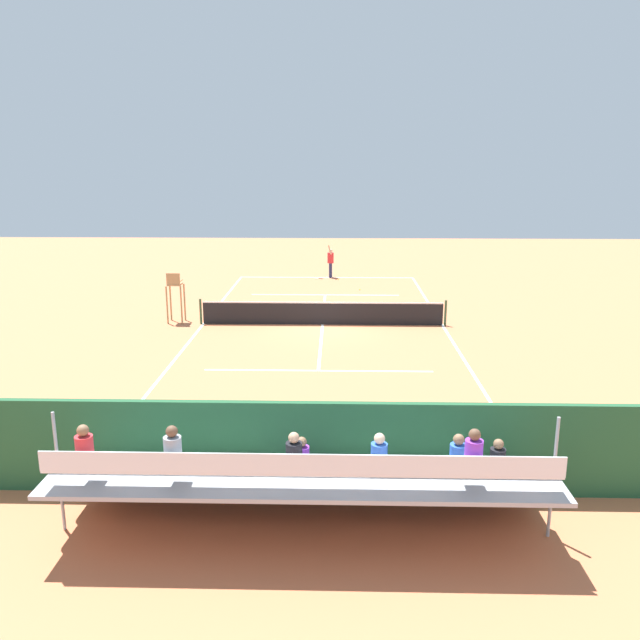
{
  "coord_description": "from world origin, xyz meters",
  "views": [
    {
      "loc": [
        -0.58,
        26.22,
        6.77
      ],
      "look_at": [
        0.0,
        4.0,
        1.2
      ],
      "focal_mm": 36.4,
      "sensor_mm": 36.0,
      "label": 1
    }
  ],
  "objects_px": {
    "equipment_bag": "(303,471)",
    "tennis_racket": "(317,278)",
    "tennis_ball_near": "(338,279)",
    "umpire_chair": "(175,292)",
    "courtside_bench": "(379,453)",
    "tennis_player": "(331,260)",
    "bleacher_stand": "(308,482)",
    "tennis_ball_far": "(360,289)",
    "tennis_net": "(322,313)"
  },
  "relations": [
    {
      "from": "equipment_bag",
      "to": "tennis_racket",
      "type": "relative_size",
      "value": 1.57
    },
    {
      "from": "tennis_racket",
      "to": "tennis_ball_near",
      "type": "distance_m",
      "value": 1.27
    },
    {
      "from": "umpire_chair",
      "to": "equipment_bag",
      "type": "height_order",
      "value": "umpire_chair"
    },
    {
      "from": "equipment_bag",
      "to": "tennis_ball_near",
      "type": "distance_m",
      "value": 23.72
    },
    {
      "from": "tennis_racket",
      "to": "courtside_bench",
      "type": "bearing_deg",
      "value": 94.95
    },
    {
      "from": "umpire_chair",
      "to": "tennis_player",
      "type": "bearing_deg",
      "value": -120.76
    },
    {
      "from": "umpire_chair",
      "to": "courtside_bench",
      "type": "bearing_deg",
      "value": 119.75
    },
    {
      "from": "bleacher_stand",
      "to": "tennis_racket",
      "type": "distance_m",
      "value": 26.07
    },
    {
      "from": "courtside_bench",
      "to": "tennis_ball_far",
      "type": "distance_m",
      "value": 20.61
    },
    {
      "from": "equipment_bag",
      "to": "tennis_ball_far",
      "type": "relative_size",
      "value": 13.64
    },
    {
      "from": "tennis_net",
      "to": "tennis_racket",
      "type": "height_order",
      "value": "tennis_net"
    },
    {
      "from": "tennis_ball_far",
      "to": "bleacher_stand",
      "type": "bearing_deg",
      "value": 85.64
    },
    {
      "from": "umpire_chair",
      "to": "equipment_bag",
      "type": "distance_m",
      "value": 14.97
    },
    {
      "from": "bleacher_stand",
      "to": "equipment_bag",
      "type": "relative_size",
      "value": 10.07
    },
    {
      "from": "tennis_net",
      "to": "tennis_ball_near",
      "type": "xyz_separation_m",
      "value": [
        -0.67,
        -10.3,
        -0.47
      ]
    },
    {
      "from": "equipment_bag",
      "to": "tennis_player",
      "type": "distance_m",
      "value": 24.44
    },
    {
      "from": "courtside_bench",
      "to": "tennis_racket",
      "type": "distance_m",
      "value": 24.03
    },
    {
      "from": "umpire_chair",
      "to": "tennis_player",
      "type": "relative_size",
      "value": 1.11
    },
    {
      "from": "umpire_chair",
      "to": "tennis_net",
      "type": "bearing_deg",
      "value": 177.79
    },
    {
      "from": "equipment_bag",
      "to": "tennis_player",
      "type": "bearing_deg",
      "value": -90.82
    },
    {
      "from": "tennis_net",
      "to": "umpire_chair",
      "type": "xyz_separation_m",
      "value": [
        6.2,
        -0.24,
        0.81
      ]
    },
    {
      "from": "tennis_player",
      "to": "tennis_racket",
      "type": "distance_m",
      "value": 1.31
    },
    {
      "from": "bleacher_stand",
      "to": "equipment_bag",
      "type": "height_order",
      "value": "bleacher_stand"
    },
    {
      "from": "bleacher_stand",
      "to": "tennis_ball_far",
      "type": "xyz_separation_m",
      "value": [
        -1.73,
        -22.71,
        -0.93
      ]
    },
    {
      "from": "equipment_bag",
      "to": "courtside_bench",
      "type": "bearing_deg",
      "value": -175.55
    },
    {
      "from": "umpire_chair",
      "to": "tennis_ball_near",
      "type": "xyz_separation_m",
      "value": [
        -6.87,
        -10.06,
        -1.28
      ]
    },
    {
      "from": "tennis_player",
      "to": "tennis_racket",
      "type": "bearing_deg",
      "value": 25.05
    },
    {
      "from": "bleacher_stand",
      "to": "courtside_bench",
      "type": "distance_m",
      "value": 2.58
    },
    {
      "from": "bleacher_stand",
      "to": "tennis_ball_far",
      "type": "height_order",
      "value": "bleacher_stand"
    },
    {
      "from": "equipment_bag",
      "to": "bleacher_stand",
      "type": "bearing_deg",
      "value": 96.0
    },
    {
      "from": "umpire_chair",
      "to": "equipment_bag",
      "type": "relative_size",
      "value": 2.38
    },
    {
      "from": "equipment_bag",
      "to": "tennis_player",
      "type": "relative_size",
      "value": 0.47
    },
    {
      "from": "umpire_chair",
      "to": "tennis_ball_near",
      "type": "distance_m",
      "value": 12.25
    },
    {
      "from": "tennis_net",
      "to": "tennis_player",
      "type": "xyz_separation_m",
      "value": [
        -0.22,
        -11.03,
        0.51
      ]
    },
    {
      "from": "bleacher_stand",
      "to": "equipment_bag",
      "type": "distance_m",
      "value": 2.13
    },
    {
      "from": "equipment_bag",
      "to": "tennis_net",
      "type": "bearing_deg",
      "value": -90.55
    },
    {
      "from": "courtside_bench",
      "to": "tennis_racket",
      "type": "height_order",
      "value": "courtside_bench"
    },
    {
      "from": "courtside_bench",
      "to": "tennis_ball_near",
      "type": "relative_size",
      "value": 27.27
    },
    {
      "from": "tennis_net",
      "to": "tennis_ball_far",
      "type": "xyz_separation_m",
      "value": [
        -1.81,
        -7.33,
        -0.47
      ]
    },
    {
      "from": "tennis_ball_near",
      "to": "tennis_ball_far",
      "type": "distance_m",
      "value": 3.18
    },
    {
      "from": "tennis_player",
      "to": "tennis_ball_near",
      "type": "height_order",
      "value": "tennis_player"
    },
    {
      "from": "bleacher_stand",
      "to": "tennis_ball_far",
      "type": "relative_size",
      "value": 137.27
    },
    {
      "from": "bleacher_stand",
      "to": "courtside_bench",
      "type": "relative_size",
      "value": 5.03
    },
    {
      "from": "tennis_net",
      "to": "tennis_ball_far",
      "type": "height_order",
      "value": "tennis_net"
    },
    {
      "from": "equipment_bag",
      "to": "umpire_chair",
      "type": "bearing_deg",
      "value": -66.01
    },
    {
      "from": "tennis_net",
      "to": "tennis_ball_near",
      "type": "bearing_deg",
      "value": -93.72
    },
    {
      "from": "courtside_bench",
      "to": "tennis_racket",
      "type": "bearing_deg",
      "value": -85.05
    },
    {
      "from": "tennis_ball_near",
      "to": "tennis_player",
      "type": "bearing_deg",
      "value": -58.21
    },
    {
      "from": "tennis_net",
      "to": "courtside_bench",
      "type": "bearing_deg",
      "value": 96.54
    },
    {
      "from": "tennis_net",
      "to": "tennis_ball_far",
      "type": "bearing_deg",
      "value": -103.88
    }
  ]
}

